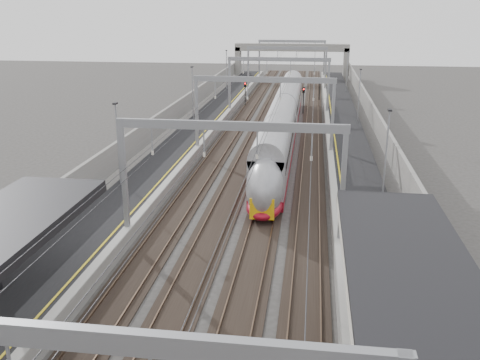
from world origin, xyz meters
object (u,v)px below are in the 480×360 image
(train, at_px, (282,127))
(signal_green, at_px, (245,89))
(overbridge, at_px, (292,52))
(bench, at_px, (414,331))

(train, xyz_separation_m, signal_green, (-6.70, 22.66, 0.44))
(overbridge, bearing_deg, signal_green, -99.67)
(signal_green, bearing_deg, train, -73.53)
(overbridge, xyz_separation_m, train, (1.50, -53.17, -3.33))
(overbridge, height_order, signal_green, overbridge)
(overbridge, relative_size, train, 0.48)
(overbridge, xyz_separation_m, signal_green, (-5.20, -30.51, -2.89))
(bench, bearing_deg, train, 101.81)
(signal_green, bearing_deg, bench, -76.33)
(overbridge, distance_m, train, 53.30)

